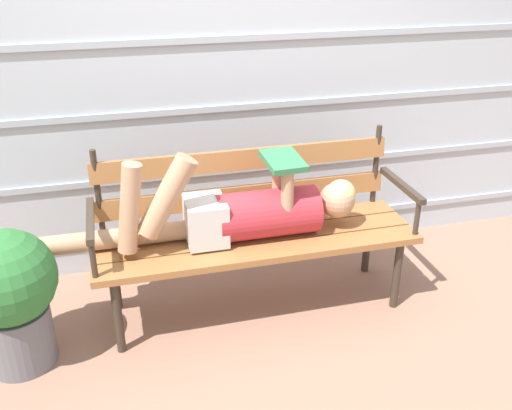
{
  "coord_description": "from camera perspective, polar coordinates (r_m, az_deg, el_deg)",
  "views": [
    {
      "loc": [
        -0.67,
        -2.44,
        1.89
      ],
      "look_at": [
        0.0,
        0.1,
        0.62
      ],
      "focal_mm": 40.18,
      "sensor_mm": 36.0,
      "label": 1
    }
  ],
  "objects": [
    {
      "name": "ground_plane",
      "position": [
        3.16,
        0.45,
        -11.01
      ],
      "size": [
        12.0,
        12.0,
        0.0
      ],
      "primitive_type": "plane",
      "color": "#936B56"
    },
    {
      "name": "park_bench",
      "position": [
        3.04,
        -0.34,
        -1.69
      ],
      "size": [
        1.68,
        0.51,
        0.91
      ],
      "color": "#9E6638",
      "rests_on": "ground"
    },
    {
      "name": "potted_plant",
      "position": [
        2.88,
        -23.32,
        -8.06
      ],
      "size": [
        0.45,
        0.45,
        0.7
      ],
      "color": "slate",
      "rests_on": "ground"
    },
    {
      "name": "house_siding",
      "position": [
        3.32,
        -2.83,
        13.0
      ],
      "size": [
        4.56,
        0.08,
        2.32
      ],
      "color": "#B2BCC6",
      "rests_on": "ground"
    },
    {
      "name": "reclining_person",
      "position": [
        2.91,
        -1.64,
        -0.69
      ],
      "size": [
        1.71,
        0.26,
        0.52
      ],
      "color": "#B72D38"
    }
  ]
}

